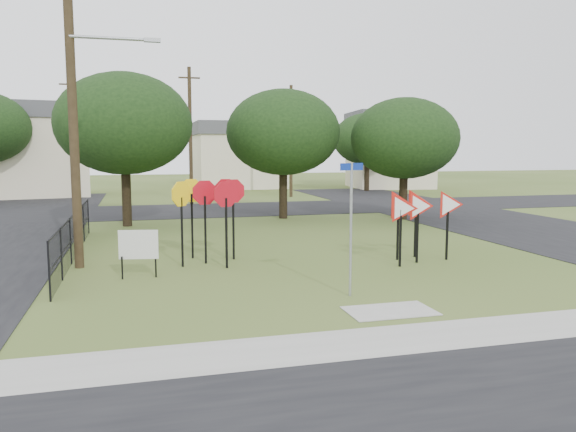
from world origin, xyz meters
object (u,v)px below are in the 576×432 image
at_px(stop_sign_cluster, 211,202).
at_px(info_board, 138,246).
at_px(yield_sign_cluster, 417,209).
at_px(street_name_sign, 351,221).

relative_size(stop_sign_cluster, info_board, 1.95).
xyz_separation_m(stop_sign_cluster, yield_sign_cluster, (6.53, -1.58, -0.25)).
bearing_deg(street_name_sign, info_board, 146.42).
distance_m(yield_sign_cluster, info_board, 8.86).
xyz_separation_m(street_name_sign, info_board, (-5.12, 3.40, -0.96)).
height_order(yield_sign_cluster, info_board, yield_sign_cluster).
bearing_deg(stop_sign_cluster, yield_sign_cluster, -13.57).
distance_m(stop_sign_cluster, yield_sign_cluster, 6.72).
distance_m(street_name_sign, yield_sign_cluster, 5.16).
relative_size(street_name_sign, yield_sign_cluster, 1.12).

